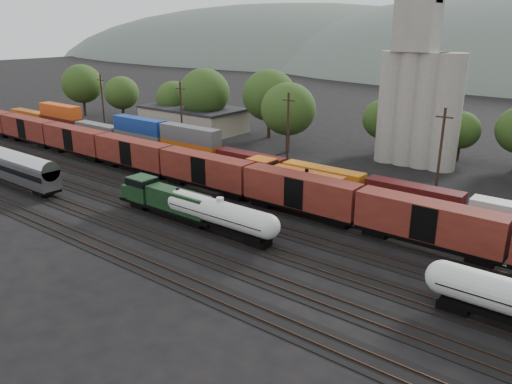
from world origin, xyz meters
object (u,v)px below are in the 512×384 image
Objects in this scene: orange_locomotive at (288,179)px; passenger_coach at (9,164)px; tank_car_a at (220,214)px; green_locomotive at (163,198)px; grain_silo at (418,96)px.

passenger_coach is at bearing -149.79° from orange_locomotive.
tank_car_a is 0.70× the size of passenger_coach.
green_locomotive is 0.97× the size of tank_car_a.
orange_locomotive is at bearing 62.58° from green_locomotive.
passenger_coach is 62.43m from grain_silo.
passenger_coach is 0.76× the size of grain_silo.
orange_locomotive reaches higher than green_locomotive.
orange_locomotive is at bearing 30.21° from passenger_coach.
tank_car_a is 36.11m from passenger_coach.
green_locomotive is at bearing -180.00° from tank_car_a.
orange_locomotive is 28.34m from grain_silo.
green_locomotive is at bearing -109.89° from grain_silo.
passenger_coach is (-26.57, -5.00, 0.78)m from green_locomotive.
grain_silo reaches higher than tank_car_a.
tank_car_a is 0.89× the size of orange_locomotive.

